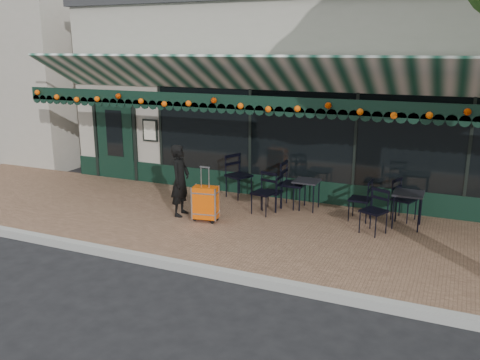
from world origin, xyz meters
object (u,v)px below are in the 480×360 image
at_px(cafe_table_a, 408,196).
at_px(chair_a_left, 360,200).
at_px(suitcase, 205,203).
at_px(chair_b_left, 272,192).
at_px(chair_b_front, 264,193).
at_px(cafe_table_b, 307,183).
at_px(chair_a_front, 374,212).
at_px(chair_b_right, 293,185).
at_px(chair_solo, 239,176).
at_px(woman, 180,180).
at_px(chair_a_right, 404,200).

bearing_deg(cafe_table_a, chair_a_left, 177.37).
relative_size(suitcase, chair_b_left, 1.44).
bearing_deg(chair_b_front, cafe_table_b, 54.64).
height_order(chair_a_front, chair_b_right, chair_b_right).
bearing_deg(cafe_table_b, suitcase, -135.64).
bearing_deg(chair_b_left, suitcase, -36.74).
xyz_separation_m(chair_a_front, chair_solo, (-3.24, 1.15, 0.08)).
bearing_deg(chair_b_right, chair_a_front, -117.43).
bearing_deg(chair_solo, cafe_table_a, -73.62).
bearing_deg(chair_solo, chair_b_left, -95.12).
height_order(suitcase, chair_b_left, suitcase).
xyz_separation_m(cafe_table_b, chair_a_left, (1.18, -0.26, -0.15)).
xyz_separation_m(suitcase, cafe_table_a, (3.69, 1.26, 0.25)).
distance_m(woman, chair_b_right, 2.43).
relative_size(suitcase, cafe_table_b, 1.74).
relative_size(chair_b_left, chair_b_right, 0.76).
bearing_deg(chair_a_front, chair_b_right, 178.20).
relative_size(chair_a_right, chair_b_right, 0.83).
distance_m(chair_a_front, chair_solo, 3.44).
bearing_deg(cafe_table_a, woman, -165.42).
relative_size(woman, cafe_table_b, 2.32).
xyz_separation_m(chair_a_front, chair_b_left, (-2.20, 0.57, -0.04)).
distance_m(suitcase, chair_b_left, 1.54).
xyz_separation_m(suitcase, chair_solo, (-0.08, 1.79, 0.13)).
height_order(woman, chair_a_front, woman).
bearing_deg(chair_solo, chair_a_right, -67.61).
relative_size(suitcase, chair_a_left, 1.31).
distance_m(cafe_table_b, chair_a_front, 1.82).
height_order(cafe_table_b, chair_b_right, chair_b_right).
distance_m(cafe_table_a, chair_b_right, 2.41).
height_order(chair_a_front, chair_solo, chair_solo).
relative_size(cafe_table_b, chair_a_front, 0.75).
relative_size(chair_a_front, chair_b_right, 0.84).
height_order(suitcase, cafe_table_b, suitcase).
bearing_deg(suitcase, chair_solo, 82.84).
distance_m(cafe_table_b, chair_a_right, 1.99).
distance_m(suitcase, cafe_table_b, 2.25).
bearing_deg(chair_b_right, suitcase, 139.40).
height_order(woman, cafe_table_b, woman).
height_order(chair_a_left, chair_solo, chair_solo).
relative_size(chair_b_right, chair_solo, 1.01).
xyz_separation_m(suitcase, chair_a_left, (2.78, 1.30, 0.05)).
xyz_separation_m(chair_a_right, chair_solo, (-3.66, 0.13, 0.08)).
height_order(suitcase, chair_b_right, suitcase).
bearing_deg(chair_solo, chair_b_front, -108.28).
bearing_deg(suitcase, chair_a_right, 15.29).
bearing_deg(suitcase, chair_a_front, 1.86).
height_order(chair_b_left, chair_b_front, chair_b_front).
bearing_deg(suitcase, chair_b_front, 36.47).
xyz_separation_m(suitcase, chair_b_front, (0.88, 0.91, 0.07)).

